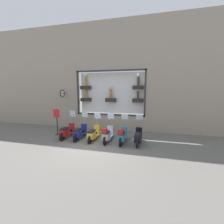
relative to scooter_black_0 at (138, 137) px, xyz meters
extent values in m
plane|color=#66635E|center=(-0.71, 2.38, -0.43)|extent=(120.00, 120.00, 0.00)
cube|color=gray|center=(2.89, 12.72, 3.58)|extent=(0.40, 15.33, 8.02)
cube|color=gray|center=(2.89, 2.38, 0.13)|extent=(0.40, 5.35, 1.13)
cube|color=gray|center=(2.89, 2.38, 5.84)|extent=(0.40, 5.35, 3.49)
cube|color=#2D2D33|center=(2.68, 2.38, 4.04)|extent=(0.04, 5.35, 0.12)
cube|color=#2D2D33|center=(2.68, 2.38, 0.76)|extent=(0.04, 5.35, 0.12)
cube|color=#2D2D33|center=(2.68, -0.23, 2.40)|extent=(0.04, 0.12, 3.40)
cube|color=#2D2D33|center=(2.68, 5.00, 2.40)|extent=(0.04, 0.12, 3.40)
cube|color=white|center=(3.24, 2.38, 2.40)|extent=(0.04, 5.11, 3.16)
cube|color=#28231E|center=(3.02, 0.29, 2.80)|extent=(0.36, 0.82, 0.28)
cylinder|color=#47382D|center=(3.02, 0.29, 3.26)|extent=(0.18, 0.18, 0.64)
sphere|color=white|center=(3.02, 0.29, 3.69)|extent=(0.23, 0.23, 0.23)
cube|color=#28231E|center=(3.02, 4.48, 2.80)|extent=(0.36, 0.82, 0.28)
cylinder|color=#9E7F4C|center=(3.02, 4.48, 3.28)|extent=(0.18, 0.18, 0.66)
sphere|color=beige|center=(3.02, 4.48, 3.73)|extent=(0.24, 0.24, 0.24)
cube|color=#28231E|center=(3.02, 0.29, 1.85)|extent=(0.36, 0.82, 0.28)
cylinder|color=#47382D|center=(3.02, 0.29, 2.27)|extent=(0.16, 0.16, 0.56)
sphere|color=beige|center=(3.02, 0.29, 2.65)|extent=(0.20, 0.20, 0.20)
cube|color=#28231E|center=(3.02, 2.38, 1.85)|extent=(0.36, 0.82, 0.28)
cylinder|color=#B26B2D|center=(3.02, 2.38, 2.33)|extent=(0.19, 0.19, 0.68)
sphere|color=beige|center=(3.02, 2.38, 2.79)|extent=(0.25, 0.25, 0.25)
cube|color=#28231E|center=(3.02, 4.48, 1.85)|extent=(0.36, 0.82, 0.28)
cylinder|color=#9E7F4C|center=(3.02, 4.48, 2.33)|extent=(0.19, 0.19, 0.68)
sphere|color=beige|center=(3.02, 4.48, 2.79)|extent=(0.25, 0.25, 0.25)
cylinder|color=black|center=(2.51, 6.18, 2.35)|extent=(0.35, 0.05, 0.05)
torus|color=black|center=(2.34, 6.18, 2.35)|extent=(0.62, 0.07, 0.62)
cylinder|color=white|center=(2.34, 6.18, 2.35)|extent=(0.51, 0.03, 0.51)
cylinder|color=black|center=(0.74, 0.00, -0.18)|extent=(0.51, 0.09, 0.51)
cylinder|color=black|center=(-0.55, 0.00, -0.18)|extent=(0.51, 0.09, 0.51)
cube|color=black|center=(0.10, 0.00, -0.19)|extent=(1.02, 0.38, 0.06)
cube|color=black|center=(-0.28, 0.00, 0.02)|extent=(0.61, 0.35, 0.36)
cube|color=black|center=(-0.28, 0.00, 0.25)|extent=(0.58, 0.31, 0.10)
cube|color=black|center=(0.64, 0.00, 0.12)|extent=(0.12, 0.37, 0.56)
cylinder|color=gray|center=(0.71, 0.00, 0.61)|extent=(0.20, 0.06, 0.45)
cylinder|color=gray|center=(0.78, 0.00, 0.83)|extent=(0.04, 0.61, 0.04)
cube|color=silver|center=(0.82, 0.00, 0.99)|extent=(0.08, 0.42, 0.32)
cylinder|color=black|center=(0.75, 0.90, -0.18)|extent=(0.50, 0.09, 0.50)
cylinder|color=black|center=(-0.55, 0.90, -0.18)|extent=(0.50, 0.09, 0.50)
cube|color=teal|center=(0.10, 0.90, -0.19)|extent=(1.02, 0.39, 0.06)
cube|color=teal|center=(-0.28, 0.90, 0.02)|extent=(0.61, 0.35, 0.36)
cube|color=black|center=(-0.28, 0.90, 0.25)|extent=(0.58, 0.31, 0.10)
cube|color=teal|center=(0.64, 0.90, 0.12)|extent=(0.12, 0.37, 0.56)
cylinder|color=gray|center=(0.71, 0.90, 0.61)|extent=(0.20, 0.06, 0.45)
cylinder|color=gray|center=(0.78, 0.90, 0.82)|extent=(0.04, 0.60, 0.04)
cube|color=silver|center=(0.82, 0.90, 0.98)|extent=(0.08, 0.42, 0.31)
cube|color=maroon|center=(-0.60, 0.90, 0.41)|extent=(0.28, 0.28, 0.28)
cylinder|color=black|center=(0.76, 1.81, -0.20)|extent=(0.47, 0.09, 0.47)
cylinder|color=black|center=(-0.56, 1.81, -0.20)|extent=(0.47, 0.09, 0.47)
cube|color=#B7BCC6|center=(0.10, 1.81, -0.21)|extent=(1.02, 0.39, 0.06)
cube|color=#B7BCC6|center=(-0.28, 1.81, 0.00)|extent=(0.61, 0.35, 0.36)
cube|color=black|center=(-0.28, 1.81, 0.23)|extent=(0.58, 0.31, 0.10)
cube|color=#B7BCC6|center=(0.64, 1.81, 0.10)|extent=(0.12, 0.37, 0.56)
cylinder|color=gray|center=(0.71, 1.81, 0.60)|extent=(0.20, 0.06, 0.45)
cylinder|color=gray|center=(0.78, 1.81, 0.81)|extent=(0.04, 0.60, 0.04)
cube|color=silver|center=(0.82, 1.81, 1.01)|extent=(0.10, 0.42, 0.39)
cube|color=maroon|center=(-0.61, 1.81, 0.39)|extent=(0.28, 0.28, 0.28)
cylinder|color=black|center=(0.77, 2.71, -0.21)|extent=(0.45, 0.09, 0.45)
cylinder|color=black|center=(-0.57, 2.71, -0.21)|extent=(0.45, 0.09, 0.45)
cube|color=gold|center=(0.10, 2.71, -0.22)|extent=(1.02, 0.39, 0.06)
cube|color=gold|center=(-0.28, 2.71, -0.01)|extent=(0.61, 0.35, 0.36)
cube|color=black|center=(-0.28, 2.71, 0.22)|extent=(0.58, 0.31, 0.10)
cube|color=gold|center=(0.64, 2.71, 0.09)|extent=(0.12, 0.37, 0.56)
cylinder|color=gray|center=(0.71, 2.71, 0.59)|extent=(0.20, 0.06, 0.45)
cylinder|color=gray|center=(0.78, 2.71, 0.80)|extent=(0.04, 0.60, 0.04)
cube|color=silver|center=(0.82, 2.71, 0.99)|extent=(0.09, 0.42, 0.37)
cylinder|color=black|center=(0.73, 3.61, -0.17)|extent=(0.53, 0.09, 0.53)
cylinder|color=black|center=(-0.54, 3.61, -0.17)|extent=(0.53, 0.09, 0.53)
cube|color=navy|center=(0.10, 3.61, -0.18)|extent=(1.02, 0.38, 0.06)
cube|color=navy|center=(-0.28, 3.61, 0.03)|extent=(0.61, 0.35, 0.36)
cube|color=black|center=(-0.28, 3.61, 0.26)|extent=(0.58, 0.31, 0.10)
cube|color=navy|center=(0.64, 3.61, 0.13)|extent=(0.12, 0.37, 0.56)
cylinder|color=gray|center=(0.71, 3.61, 0.63)|extent=(0.20, 0.06, 0.45)
cylinder|color=gray|center=(0.78, 3.61, 0.84)|extent=(0.04, 0.60, 0.04)
cube|color=silver|center=(0.82, 3.61, 1.04)|extent=(0.10, 0.42, 0.40)
cylinder|color=black|center=(0.74, 4.52, -0.17)|extent=(0.52, 0.09, 0.52)
cylinder|color=black|center=(-0.54, 4.52, -0.17)|extent=(0.52, 0.09, 0.52)
cube|color=maroon|center=(0.10, 4.52, -0.18)|extent=(1.02, 0.38, 0.06)
cube|color=maroon|center=(-0.28, 4.52, 0.03)|extent=(0.61, 0.35, 0.36)
cube|color=black|center=(-0.28, 4.52, 0.26)|extent=(0.58, 0.31, 0.10)
cube|color=maroon|center=(0.64, 4.52, 0.13)|extent=(0.12, 0.37, 0.56)
cylinder|color=gray|center=(0.71, 4.52, 0.62)|extent=(0.20, 0.06, 0.45)
cylinder|color=gray|center=(0.78, 4.52, 0.83)|extent=(0.04, 0.61, 0.04)
cube|color=silver|center=(0.82, 4.52, 1.04)|extent=(0.10, 0.42, 0.41)
cylinder|color=#232326|center=(0.53, 5.55, -0.42)|extent=(0.36, 0.36, 0.02)
cylinder|color=#232326|center=(0.53, 5.55, 0.47)|extent=(0.07, 0.07, 1.81)
cube|color=red|center=(0.51, 5.55, 1.05)|extent=(0.03, 0.45, 0.55)
camera|label=1|loc=(-8.28, -0.56, 2.69)|focal=24.00mm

